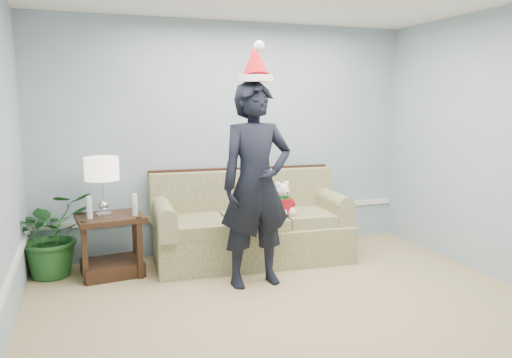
{
  "coord_description": "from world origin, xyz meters",
  "views": [
    {
      "loc": [
        -1.68,
        -3.17,
        1.79
      ],
      "look_at": [
        -0.01,
        1.55,
        1.0
      ],
      "focal_mm": 35.0,
      "sensor_mm": 36.0,
      "label": 1
    }
  ],
  "objects": [
    {
      "name": "houseplant",
      "position": [
        -2.0,
        2.2,
        0.44
      ],
      "size": [
        1.0,
        0.95,
        0.88
      ],
      "primitive_type": "imported",
      "rotation": [
        0.0,
        0.0,
        0.43
      ],
      "color": "#215523",
      "rests_on": "room_shell"
    },
    {
      "name": "candle_pair",
      "position": [
        -1.4,
        1.93,
        0.73
      ],
      "size": [
        0.5,
        0.06,
        0.22
      ],
      "color": "silver",
      "rests_on": "side_table"
    },
    {
      "name": "teddy_bear",
      "position": [
        0.41,
        1.84,
        0.67
      ],
      "size": [
        0.28,
        0.29,
        0.39
      ],
      "rotation": [
        0.0,
        0.0,
        0.21
      ],
      "color": "white",
      "rests_on": "sofa"
    },
    {
      "name": "table_lamp",
      "position": [
        -1.48,
        2.02,
        1.09
      ],
      "size": [
        0.34,
        0.34,
        0.6
      ],
      "color": "silver",
      "rests_on": "side_table"
    },
    {
      "name": "side_table",
      "position": [
        -1.43,
        2.02,
        0.25
      ],
      "size": [
        0.71,
        0.62,
        0.63
      ],
      "rotation": [
        0.0,
        0.0,
        0.11
      ],
      "color": "#3D2116",
      "rests_on": "room_shell"
    },
    {
      "name": "man",
      "position": [
        -0.1,
        1.28,
        0.99
      ],
      "size": [
        0.75,
        0.52,
        1.97
      ],
      "primitive_type": "imported",
      "rotation": [
        0.0,
        0.0,
        0.06
      ],
      "color": "black",
      "rests_on": "room_shell"
    },
    {
      "name": "room_shell",
      "position": [
        0.0,
        0.0,
        1.35
      ],
      "size": [
        4.54,
        5.04,
        2.74
      ],
      "color": "tan",
      "rests_on": "ground"
    },
    {
      "name": "wainscot_trim",
      "position": [
        -1.18,
        1.18,
        0.45
      ],
      "size": [
        4.49,
        4.99,
        0.06
      ],
      "color": "white",
      "rests_on": "room_shell"
    },
    {
      "name": "santa_hat",
      "position": [
        -0.1,
        1.3,
        2.12
      ],
      "size": [
        0.36,
        0.39,
        0.38
      ],
      "rotation": [
        0.0,
        0.0,
        -0.12
      ],
      "color": "white",
      "rests_on": "man"
    },
    {
      "name": "sofa",
      "position": [
        0.1,
        2.05,
        0.36
      ],
      "size": [
        2.21,
        1.07,
        1.01
      ],
      "rotation": [
        0.0,
        0.0,
        -0.07
      ],
      "color": "#515628",
      "rests_on": "room_shell"
    }
  ]
}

